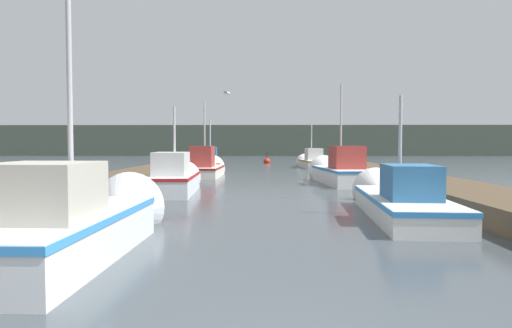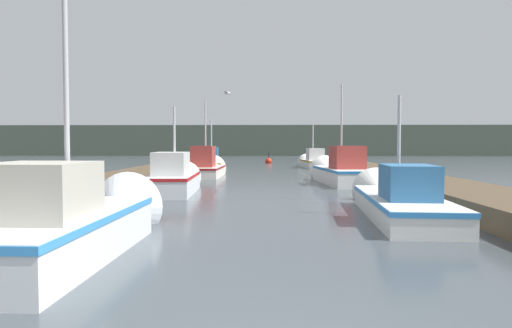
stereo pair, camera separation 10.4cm
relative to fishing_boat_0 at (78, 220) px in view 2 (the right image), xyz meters
The scene contains 14 objects.
dock_left 12.15m from the fishing_boat_0, 102.12° to the left, with size 2.51×40.00×0.50m.
dock_right 14.62m from the fishing_boat_0, 54.34° to the left, with size 2.51×40.00×0.50m.
distant_shore_ridge 64.69m from the fishing_boat_0, 87.35° to the left, with size 120.00×16.00×4.34m.
fishing_boat_0 is the anchor object (origin of this frame).
fishing_boat_1 7.40m from the fishing_boat_0, 33.38° to the left, with size 1.92×6.33×3.29m.
fishing_boat_2 8.84m from the fishing_boat_0, 91.24° to the left, with size 1.64×4.96×3.33m.
fishing_boat_3 14.36m from the fishing_boat_0, 64.33° to the left, with size 2.16×6.12×4.70m.
fishing_boat_4 16.67m from the fishing_boat_0, 90.45° to the left, with size 1.77×5.00×4.44m.
fishing_boat_5 21.14m from the fishing_boat_0, 91.06° to the left, with size 1.66×5.12×3.54m.
fishing_boat_6 26.74m from the fishing_boat_0, 76.25° to the left, with size 1.77×5.64×3.47m.
mooring_piling_0 19.74m from the fishing_boat_0, 68.48° to the left, with size 0.28×0.28×0.99m.
mooring_piling_1 15.29m from the fishing_boat_0, 61.35° to the left, with size 0.33×0.33×1.40m.
channel_buoy 32.79m from the fishing_boat_0, 84.36° to the left, with size 0.60×0.60×1.10m.
seagull_lead 11.99m from the fishing_boat_0, 82.95° to the left, with size 0.30×0.56×0.12m.
Camera 2 is at (0.04, -3.05, 1.70)m, focal length 32.00 mm.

